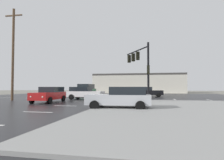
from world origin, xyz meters
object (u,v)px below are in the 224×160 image
object	(u,v)px
sedan_black	(147,92)
suv_green	(86,90)
utility_pole_mid	(13,52)
fire_hydrant	(138,98)
traffic_signal_mast	(140,63)
sedan_silver	(121,97)
sedan_red	(50,94)
sedan_white	(84,93)

from	to	relation	value
sedan_black	suv_green	bearing A→B (deg)	-172.87
utility_pole_mid	fire_hydrant	bearing A→B (deg)	-7.70
traffic_signal_mast	sedan_black	xyz separation A→B (m)	(0.66, 9.45, -3.46)
sedan_silver	utility_pole_mid	size ratio (longest dim) A/B	0.42
sedan_red	sedan_white	distance (m)	5.51
sedan_red	suv_green	xyz separation A→B (m)	(0.18, 11.15, 0.24)
traffic_signal_mast	fire_hydrant	world-z (taller)	traffic_signal_mast
suv_green	utility_pole_mid	size ratio (longest dim) A/B	0.44
fire_hydrant	sedan_red	size ratio (longest dim) A/B	0.17
sedan_red	utility_pole_mid	bearing A→B (deg)	-109.20
sedan_red	fire_hydrant	bearing A→B (deg)	87.55
sedan_red	sedan_silver	world-z (taller)	same
fire_hydrant	utility_pole_mid	bearing A→B (deg)	172.30
utility_pole_mid	sedan_silver	bearing A→B (deg)	-24.75
suv_green	sedan_red	bearing A→B (deg)	178.90
sedan_black	suv_green	xyz separation A→B (m)	(-9.54, -1.72, 0.24)
fire_hydrant	sedan_black	bearing A→B (deg)	86.56
traffic_signal_mast	suv_green	xyz separation A→B (m)	(-8.88, 7.73, -3.23)
sedan_white	sedan_silver	bearing A→B (deg)	-52.55
traffic_signal_mast	sedan_silver	xyz separation A→B (m)	(-1.07, -7.94, -3.46)
sedan_black	sedan_white	xyz separation A→B (m)	(-7.78, -7.72, 0.00)
sedan_black	sedan_red	world-z (taller)	same
traffic_signal_mast	sedan_white	world-z (taller)	traffic_signal_mast
sedan_white	utility_pole_mid	distance (m)	9.71
sedan_red	suv_green	distance (m)	11.16
fire_hydrant	suv_green	size ratio (longest dim) A/B	0.16
sedan_silver	suv_green	bearing A→B (deg)	-67.41
sedan_black	sedan_silver	world-z (taller)	same
sedan_black	suv_green	distance (m)	9.70
sedan_white	suv_green	xyz separation A→B (m)	(-1.76, 5.99, 0.24)
sedan_silver	sedan_white	bearing A→B (deg)	-61.88
sedan_black	sedan_white	world-z (taller)	same
sedan_black	sedan_silver	size ratio (longest dim) A/B	1.00
sedan_red	suv_green	bearing A→B (deg)	177.55
sedan_red	traffic_signal_mast	bearing A→B (deg)	109.18
sedan_red	suv_green	world-z (taller)	suv_green
sedan_red	sedan_silver	xyz separation A→B (m)	(7.99, -4.51, 0.00)
fire_hydrant	sedan_red	xyz separation A→B (m)	(-8.93, 0.14, 0.32)
suv_green	fire_hydrant	bearing A→B (deg)	-142.40
sedan_red	sedan_white	bearing A→B (deg)	157.86
sedan_red	suv_green	size ratio (longest dim) A/B	0.94
sedan_black	sedan_silver	bearing A→B (deg)	-98.77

